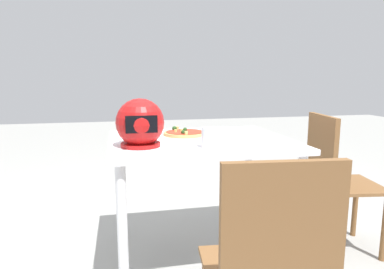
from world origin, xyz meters
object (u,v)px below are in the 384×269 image
at_px(pizza, 185,133).
at_px(chair_far, 270,269).
at_px(dining_table, 199,155).
at_px(motorcycle_helmet, 140,124).
at_px(drinking_glass, 208,138).
at_px(chair_side, 334,175).

relative_size(pizza, chair_far, 0.29).
bearing_deg(chair_far, dining_table, -89.46).
bearing_deg(motorcycle_helmet, chair_far, 113.94).
height_order(pizza, motorcycle_helmet, motorcycle_helmet).
xyz_separation_m(motorcycle_helmet, drinking_glass, (-0.34, 0.11, -0.07)).
relative_size(motorcycle_helmet, chair_side, 0.28).
height_order(motorcycle_helmet, chair_far, motorcycle_helmet).
height_order(pizza, chair_side, chair_side).
xyz_separation_m(drinking_glass, chair_side, (-0.90, -0.21, -0.32)).
distance_m(pizza, chair_side, 1.01).
relative_size(pizza, chair_side, 0.29).
distance_m(dining_table, chair_far, 0.99).
bearing_deg(motorcycle_helmet, chair_side, -175.26).
height_order(motorcycle_helmet, chair_side, motorcycle_helmet).
height_order(dining_table, motorcycle_helmet, motorcycle_helmet).
relative_size(pizza, drinking_glass, 2.45).
bearing_deg(pizza, chair_side, 172.04).
distance_m(dining_table, motorcycle_helmet, 0.44).
bearing_deg(motorcycle_helmet, drinking_glass, 161.66).
distance_m(dining_table, pizza, 0.16).
xyz_separation_m(pizza, drinking_glass, (-0.06, 0.35, 0.03)).
distance_m(pizza, chair_far, 1.10).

